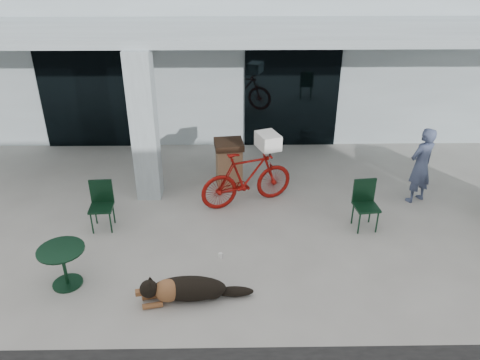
{
  "coord_description": "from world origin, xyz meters",
  "views": [
    {
      "loc": [
        0.3,
        -6.58,
        5.03
      ],
      "look_at": [
        0.42,
        1.05,
        1.0
      ],
      "focal_mm": 35.0,
      "sensor_mm": 36.0,
      "label": 1
    }
  ],
  "objects_px": {
    "bicycle": "(247,178)",
    "cafe_table_near": "(64,267)",
    "cafe_chair_near": "(101,207)",
    "cafe_chair_far_a": "(366,206)",
    "person": "(421,166)",
    "trash_receptacle": "(229,163)",
    "dog": "(189,287)"
  },
  "relations": [
    {
      "from": "cafe_chair_near",
      "to": "cafe_chair_far_a",
      "type": "bearing_deg",
      "value": -3.91
    },
    {
      "from": "cafe_table_near",
      "to": "cafe_chair_near",
      "type": "height_order",
      "value": "cafe_chair_near"
    },
    {
      "from": "person",
      "to": "cafe_chair_near",
      "type": "bearing_deg",
      "value": -19.32
    },
    {
      "from": "person",
      "to": "cafe_table_near",
      "type": "bearing_deg",
      "value": -6.39
    },
    {
      "from": "cafe_table_near",
      "to": "cafe_chair_far_a",
      "type": "height_order",
      "value": "cafe_chair_far_a"
    },
    {
      "from": "cafe_table_near",
      "to": "trash_receptacle",
      "type": "distance_m",
      "value": 4.27
    },
    {
      "from": "cafe_chair_near",
      "to": "cafe_chair_far_a",
      "type": "height_order",
      "value": "cafe_chair_far_a"
    },
    {
      "from": "cafe_chair_far_a",
      "to": "person",
      "type": "distance_m",
      "value": 1.73
    },
    {
      "from": "bicycle",
      "to": "person",
      "type": "height_order",
      "value": "person"
    },
    {
      "from": "trash_receptacle",
      "to": "cafe_chair_far_a",
      "type": "bearing_deg",
      "value": -35.11
    },
    {
      "from": "cafe_table_near",
      "to": "trash_receptacle",
      "type": "xyz_separation_m",
      "value": [
        2.6,
        3.38,
        0.18
      ]
    },
    {
      "from": "cafe_chair_near",
      "to": "person",
      "type": "height_order",
      "value": "person"
    },
    {
      "from": "dog",
      "to": "cafe_table_near",
      "type": "relative_size",
      "value": 1.8
    },
    {
      "from": "cafe_chair_far_a",
      "to": "person",
      "type": "bearing_deg",
      "value": 30.79
    },
    {
      "from": "dog",
      "to": "person",
      "type": "xyz_separation_m",
      "value": [
        4.54,
        2.97,
        0.6
      ]
    },
    {
      "from": "bicycle",
      "to": "cafe_table_near",
      "type": "relative_size",
      "value": 2.7
    },
    {
      "from": "bicycle",
      "to": "cafe_chair_far_a",
      "type": "height_order",
      "value": "bicycle"
    },
    {
      "from": "cafe_chair_near",
      "to": "cafe_table_near",
      "type": "bearing_deg",
      "value": -100.2
    },
    {
      "from": "cafe_chair_far_a",
      "to": "trash_receptacle",
      "type": "height_order",
      "value": "trash_receptacle"
    },
    {
      "from": "person",
      "to": "trash_receptacle",
      "type": "relative_size",
      "value": 1.57
    },
    {
      "from": "cafe_table_near",
      "to": "trash_receptacle",
      "type": "bearing_deg",
      "value": 52.44
    },
    {
      "from": "dog",
      "to": "trash_receptacle",
      "type": "distance_m",
      "value": 3.82
    },
    {
      "from": "cafe_chair_near",
      "to": "cafe_chair_far_a",
      "type": "distance_m",
      "value": 5.0
    },
    {
      "from": "bicycle",
      "to": "cafe_chair_far_a",
      "type": "xyz_separation_m",
      "value": [
        2.22,
        -0.97,
        -0.12
      ]
    },
    {
      "from": "cafe_chair_far_a",
      "to": "person",
      "type": "height_order",
      "value": "person"
    },
    {
      "from": "bicycle",
      "to": "cafe_table_near",
      "type": "height_order",
      "value": "bicycle"
    },
    {
      "from": "dog",
      "to": "cafe_table_near",
      "type": "xyz_separation_m",
      "value": [
        -2.01,
        0.38,
        0.12
      ]
    },
    {
      "from": "cafe_table_near",
      "to": "cafe_chair_near",
      "type": "relative_size",
      "value": 0.78
    },
    {
      "from": "bicycle",
      "to": "trash_receptacle",
      "type": "height_order",
      "value": "bicycle"
    },
    {
      "from": "bicycle",
      "to": "trash_receptacle",
      "type": "relative_size",
      "value": 1.91
    },
    {
      "from": "trash_receptacle",
      "to": "bicycle",
      "type": "bearing_deg",
      "value": -66.33
    },
    {
      "from": "trash_receptacle",
      "to": "cafe_chair_near",
      "type": "bearing_deg",
      "value": -143.77
    }
  ]
}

